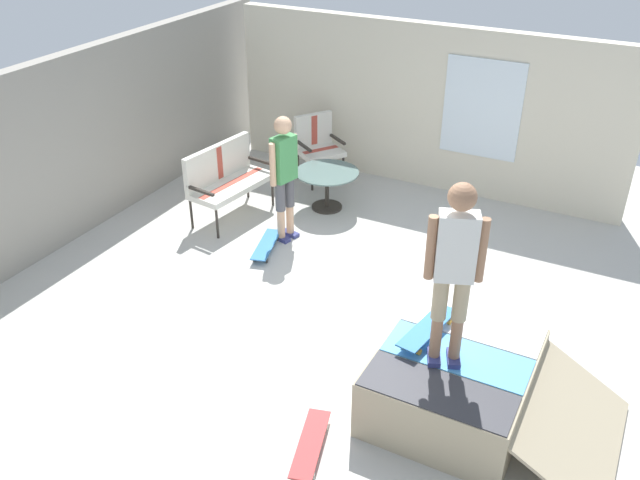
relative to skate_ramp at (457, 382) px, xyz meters
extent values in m
cube|color=beige|center=(0.73, 1.54, -0.36)|extent=(12.00, 12.00, 0.10)
cube|color=gray|center=(0.73, 5.54, 0.87)|extent=(9.00, 0.20, 2.35)
cube|color=beige|center=(4.53, 2.04, 0.90)|extent=(0.20, 6.00, 2.42)
cube|color=silver|center=(4.42, 1.14, 1.04)|extent=(0.03, 1.10, 1.40)
cube|color=tan|center=(0.00, 0.03, -0.01)|extent=(1.55, 1.33, 0.60)
cube|color=#333338|center=(-0.51, 0.04, 0.30)|extent=(0.50, 1.28, 0.01)
cube|color=#4C99D8|center=(0.00, 0.03, 0.30)|extent=(0.50, 1.28, 0.01)
cube|color=silver|center=(0.51, 0.03, 0.30)|extent=(0.50, 1.28, 0.01)
cylinder|color=#B2B2B7|center=(0.00, 0.67, 0.27)|extent=(1.48, 0.06, 0.05)
cube|color=tan|center=(-0.01, -1.01, -0.04)|extent=(1.51, 0.86, 0.50)
cylinder|color=#2D2823|center=(1.61, 3.77, -0.09)|extent=(0.04, 0.04, 0.44)
cylinder|color=#2D2823|center=(2.77, 3.61, -0.09)|extent=(0.04, 0.04, 0.44)
cylinder|color=#2D2823|center=(1.68, 4.23, -0.09)|extent=(0.04, 0.04, 0.44)
cylinder|color=#2D2823|center=(2.84, 4.08, -0.09)|extent=(0.04, 0.04, 0.44)
cube|color=silver|center=(2.23, 3.92, 0.17)|extent=(1.31, 0.71, 0.08)
cube|color=#B74738|center=(2.23, 3.92, 0.22)|extent=(1.21, 0.26, 0.00)
cube|color=silver|center=(2.26, 4.15, 0.46)|extent=(1.25, 0.25, 0.50)
cube|color=#B74738|center=(2.26, 4.15, 0.46)|extent=(0.11, 0.10, 0.46)
cube|color=#2D2823|center=(1.63, 4.00, 0.33)|extent=(0.10, 0.47, 0.04)
cube|color=#2D2823|center=(2.82, 3.84, 0.33)|extent=(0.10, 0.47, 0.04)
cylinder|color=#2D2823|center=(3.48, 3.34, -0.09)|extent=(0.04, 0.04, 0.44)
cylinder|color=#2D2823|center=(3.93, 3.04, -0.09)|extent=(0.04, 0.04, 0.44)
cylinder|color=#2D2823|center=(3.75, 3.73, -0.09)|extent=(0.04, 0.04, 0.44)
cylinder|color=#2D2823|center=(4.19, 3.43, -0.09)|extent=(0.04, 0.04, 0.44)
cube|color=silver|center=(3.84, 3.38, 0.17)|extent=(0.82, 0.80, 0.08)
cube|color=#B74738|center=(3.84, 3.38, 0.22)|extent=(0.54, 0.41, 0.00)
cube|color=silver|center=(3.97, 3.58, 0.46)|extent=(0.56, 0.41, 0.50)
cube|color=#B74738|center=(3.97, 3.58, 0.46)|extent=(0.13, 0.13, 0.46)
cube|color=#2D2823|center=(3.60, 3.55, 0.33)|extent=(0.30, 0.41, 0.04)
cube|color=#2D2823|center=(4.08, 3.22, 0.33)|extent=(0.30, 0.41, 0.04)
cylinder|color=#2D2823|center=(3.07, 2.88, -0.03)|extent=(0.06, 0.06, 0.55)
cylinder|color=#2D2823|center=(3.07, 2.88, -0.29)|extent=(0.44, 0.44, 0.03)
cylinder|color=slate|center=(3.07, 2.88, 0.25)|extent=(0.90, 0.90, 0.02)
cube|color=navy|center=(1.96, 2.99, -0.28)|extent=(0.16, 0.26, 0.05)
cylinder|color=tan|center=(1.96, 2.99, -0.06)|extent=(0.10, 0.10, 0.40)
cylinder|color=#4C4C51|center=(1.96, 2.99, 0.34)|extent=(0.13, 0.13, 0.40)
cube|color=navy|center=(2.12, 2.95, -0.28)|extent=(0.16, 0.26, 0.05)
cylinder|color=tan|center=(2.12, 2.95, -0.06)|extent=(0.10, 0.10, 0.40)
cylinder|color=#4C4C51|center=(2.12, 2.95, 0.34)|extent=(0.13, 0.13, 0.40)
cube|color=#3F8C4C|center=(2.04, 2.97, 0.83)|extent=(0.35, 0.25, 0.59)
sphere|color=tan|center=(2.04, 2.97, 1.27)|extent=(0.22, 0.22, 0.22)
cylinder|color=tan|center=(1.85, 3.02, 0.81)|extent=(0.08, 0.08, 0.56)
cylinder|color=tan|center=(2.23, 2.92, 0.81)|extent=(0.08, 0.08, 0.56)
cube|color=navy|center=(-0.09, 0.04, 0.33)|extent=(0.26, 0.19, 0.05)
cylinder|color=#9E7051|center=(-0.09, 0.04, 0.56)|extent=(0.10, 0.10, 0.40)
cylinder|color=tan|center=(-0.09, 0.04, 0.96)|extent=(0.13, 0.13, 0.40)
cube|color=navy|center=(-0.15, 0.20, 0.33)|extent=(0.26, 0.19, 0.05)
cylinder|color=#9E7051|center=(-0.15, 0.20, 0.56)|extent=(0.10, 0.10, 0.40)
cylinder|color=tan|center=(-0.15, 0.20, 0.96)|extent=(0.13, 0.13, 0.40)
cube|color=silver|center=(-0.12, 0.12, 1.46)|extent=(0.28, 0.36, 0.59)
sphere|color=#9E7051|center=(-0.12, 0.12, 1.90)|extent=(0.23, 0.23, 0.23)
cylinder|color=#9E7051|center=(-0.05, -0.07, 1.44)|extent=(0.08, 0.08, 0.56)
cylinder|color=#9E7051|center=(-0.19, 0.30, 1.44)|extent=(0.08, 0.08, 0.56)
cube|color=#3372B2|center=(1.63, 3.02, -0.21)|extent=(0.82, 0.41, 0.02)
cylinder|color=#333333|center=(1.92, 3.02, -0.28)|extent=(0.06, 0.04, 0.06)
cylinder|color=#333333|center=(1.87, 3.17, -0.28)|extent=(0.06, 0.04, 0.06)
cylinder|color=#333333|center=(1.38, 2.87, -0.28)|extent=(0.06, 0.04, 0.06)
cylinder|color=#333333|center=(1.33, 3.02, -0.28)|extent=(0.06, 0.04, 0.06)
cube|color=#B23838|center=(-1.08, 0.93, -0.21)|extent=(0.82, 0.41, 0.02)
cylinder|color=silver|center=(-0.79, 0.93, -0.28)|extent=(0.06, 0.04, 0.06)
cylinder|color=silver|center=(-0.83, 1.08, -0.28)|extent=(0.06, 0.04, 0.06)
cylinder|color=silver|center=(-1.33, 0.78, -0.28)|extent=(0.06, 0.04, 0.06)
cylinder|color=silver|center=(-1.37, 0.94, -0.28)|extent=(0.06, 0.04, 0.06)
cube|color=#3372B2|center=(0.14, 0.36, 0.40)|extent=(0.82, 0.34, 0.01)
cylinder|color=gold|center=(0.40, 0.24, 0.34)|extent=(0.06, 0.04, 0.06)
cylinder|color=gold|center=(0.43, 0.39, 0.34)|extent=(0.06, 0.04, 0.06)
cylinder|color=gold|center=(-0.15, 0.33, 0.34)|extent=(0.06, 0.04, 0.06)
cylinder|color=gold|center=(-0.12, 0.49, 0.34)|extent=(0.06, 0.04, 0.06)
camera|label=1|loc=(-4.71, -1.04, 4.18)|focal=38.00mm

